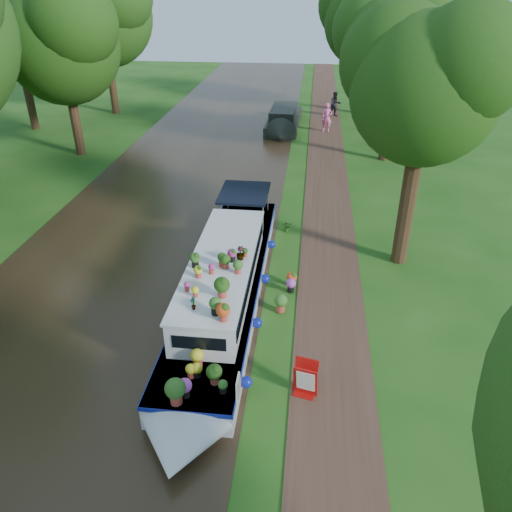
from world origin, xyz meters
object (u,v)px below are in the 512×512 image
(sandwich_board, at_px, (305,380))
(pedestrian_dark, at_px, (335,104))
(second_boat, at_px, (284,120))
(pedestrian_pink, at_px, (327,118))
(plant_boat, at_px, (223,286))

(sandwich_board, distance_m, pedestrian_dark, 29.10)
(second_boat, relative_size, pedestrian_pink, 3.92)
(plant_boat, xyz_separation_m, second_boat, (0.50, 21.91, -0.27))
(second_boat, xyz_separation_m, pedestrian_pink, (2.98, -0.67, 0.40))
(sandwich_board, bearing_deg, plant_boat, 140.83)
(plant_boat, bearing_deg, pedestrian_dark, 80.77)
(second_boat, bearing_deg, pedestrian_pink, -10.97)
(plant_boat, xyz_separation_m, sandwich_board, (2.73, -3.52, -0.38))
(plant_boat, relative_size, second_boat, 1.81)
(sandwich_board, xyz_separation_m, pedestrian_pink, (0.75, 24.76, 0.51))
(pedestrian_dark, bearing_deg, second_boat, -153.83)
(plant_boat, bearing_deg, pedestrian_pink, 80.71)
(plant_boat, distance_m, sandwich_board, 4.47)
(plant_boat, relative_size, pedestrian_pink, 7.11)
(sandwich_board, relative_size, pedestrian_pink, 0.51)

